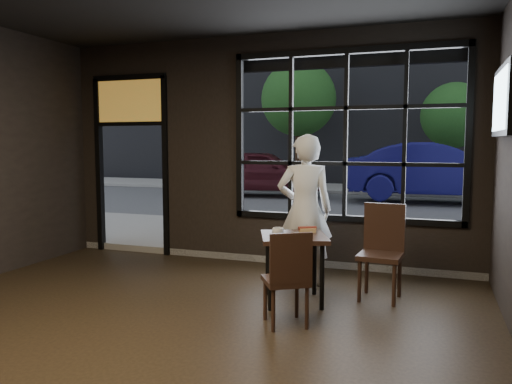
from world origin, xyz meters
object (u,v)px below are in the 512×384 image
at_px(chair_near, 286,277).
at_px(man, 305,210).
at_px(navy_car, 435,171).
at_px(cafe_table, 294,268).

relative_size(chair_near, man, 0.50).
height_order(man, navy_car, man).
distance_m(cafe_table, chair_near, 0.68).
bearing_deg(man, cafe_table, 75.43).
height_order(cafe_table, navy_car, navy_car).
bearing_deg(chair_near, man, -115.06).
distance_m(man, navy_car, 9.23).
distance_m(cafe_table, man, 0.88).
height_order(cafe_table, man, man).
distance_m(chair_near, man, 1.45).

